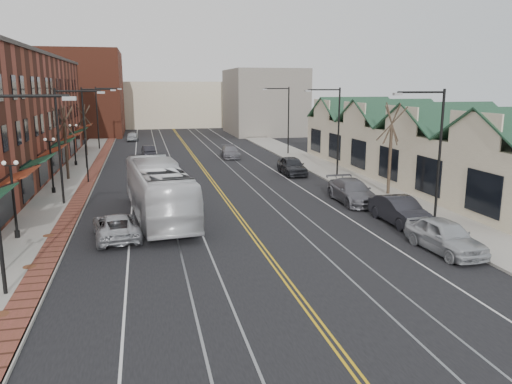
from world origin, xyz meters
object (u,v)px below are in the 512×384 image
parked_car_a (445,236)px  parked_car_c (352,191)px  parked_car_b (400,211)px  parked_suv (116,226)px  transit_bus (159,191)px  parked_car_d (292,166)px

parked_car_a → parked_car_c: parked_car_a is taller
parked_car_b → parked_suv: bearing=175.7°
transit_bus → parked_car_d: transit_bus is taller
transit_bus → parked_car_c: size_ratio=2.22×
transit_bus → parked_car_d: bearing=-140.2°
parked_suv → parked_car_b: (16.80, -0.78, 0.13)m
transit_bus → parked_car_a: transit_bus is taller
parked_suv → parked_car_c: parked_car_c is taller
transit_bus → parked_car_b: 15.10m
parked_car_d → parked_car_c: bearing=-85.0°
parked_car_b → parked_car_c: 5.95m
parked_car_a → parked_car_d: (-1.05, 23.32, 0.00)m
transit_bus → parked_car_d: (12.87, 13.25, -0.92)m
parked_car_d → transit_bus: bearing=-133.4°
parked_car_a → parked_car_c: (-0.16, 11.24, -0.02)m
transit_bus → parked_car_c: bearing=178.9°
transit_bus → parked_suv: 4.82m
parked_car_c → parked_car_d: bearing=94.9°
parked_car_b → parked_car_c: size_ratio=0.89×
transit_bus → parked_suv: bearing=51.9°
parked_car_a → parked_car_d: 23.34m
parked_car_b → parked_car_c: (-0.54, 5.93, -0.01)m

